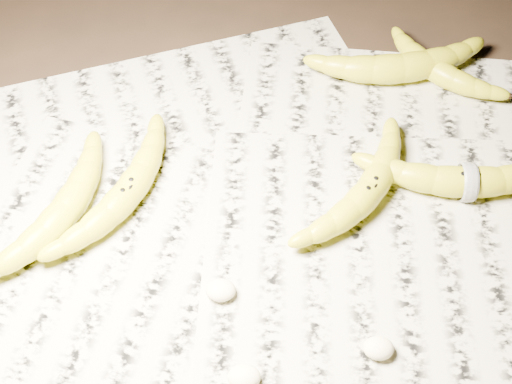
{
  "coord_description": "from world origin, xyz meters",
  "views": [
    {
      "loc": [
        -0.02,
        -0.5,
        0.68
      ],
      "look_at": [
        -0.02,
        -0.01,
        0.05
      ],
      "focal_mm": 50.0,
      "sensor_mm": 36.0,
      "label": 1
    }
  ],
  "objects_px": {
    "banana_taped": "(468,180)",
    "banana_upper_b": "(437,68)",
    "banana_upper_a": "(401,66)",
    "banana_left_a": "(127,191)",
    "banana_center": "(369,189)",
    "banana_left_b": "(64,209)"
  },
  "relations": [
    {
      "from": "banana_center",
      "to": "banana_upper_a",
      "type": "bearing_deg",
      "value": 18.7
    },
    {
      "from": "banana_center",
      "to": "banana_left_a",
      "type": "bearing_deg",
      "value": 126.14
    },
    {
      "from": "banana_left_a",
      "to": "banana_upper_a",
      "type": "xyz_separation_m",
      "value": [
        0.35,
        0.21,
        0.0
      ]
    },
    {
      "from": "banana_taped",
      "to": "banana_upper_b",
      "type": "height_order",
      "value": "banana_taped"
    },
    {
      "from": "banana_center",
      "to": "banana_upper_a",
      "type": "xyz_separation_m",
      "value": [
        0.06,
        0.21,
        0.0
      ]
    },
    {
      "from": "banana_left_b",
      "to": "banana_upper_a",
      "type": "bearing_deg",
      "value": -35.23
    },
    {
      "from": "banana_upper_a",
      "to": "banana_upper_b",
      "type": "bearing_deg",
      "value": -8.34
    },
    {
      "from": "banana_taped",
      "to": "banana_upper_b",
      "type": "xyz_separation_m",
      "value": [
        -0.0,
        0.2,
        -0.0
      ]
    },
    {
      "from": "banana_left_b",
      "to": "banana_taped",
      "type": "bearing_deg",
      "value": -59.95
    },
    {
      "from": "banana_upper_a",
      "to": "banana_upper_b",
      "type": "relative_size",
      "value": 1.33
    },
    {
      "from": "banana_left_b",
      "to": "banana_upper_a",
      "type": "relative_size",
      "value": 0.92
    },
    {
      "from": "banana_left_a",
      "to": "banana_taped",
      "type": "bearing_deg",
      "value": -60.21
    },
    {
      "from": "banana_center",
      "to": "banana_upper_b",
      "type": "xyz_separation_m",
      "value": [
        0.11,
        0.21,
        -0.0
      ]
    },
    {
      "from": "banana_upper_a",
      "to": "banana_left_b",
      "type": "bearing_deg",
      "value": -158.54
    },
    {
      "from": "banana_left_a",
      "to": "banana_center",
      "type": "distance_m",
      "value": 0.28
    },
    {
      "from": "banana_upper_a",
      "to": "banana_taped",
      "type": "bearing_deg",
      "value": -83.21
    },
    {
      "from": "banana_taped",
      "to": "banana_upper_b",
      "type": "bearing_deg",
      "value": 92.61
    },
    {
      "from": "banana_upper_b",
      "to": "banana_upper_a",
      "type": "bearing_deg",
      "value": -134.21
    },
    {
      "from": "banana_left_a",
      "to": "banana_upper_b",
      "type": "height_order",
      "value": "banana_left_a"
    },
    {
      "from": "banana_center",
      "to": "banana_upper_b",
      "type": "bearing_deg",
      "value": 7.46
    },
    {
      "from": "banana_left_b",
      "to": "banana_left_a",
      "type": "bearing_deg",
      "value": -43.87
    },
    {
      "from": "banana_left_b",
      "to": "banana_upper_a",
      "type": "height_order",
      "value": "banana_upper_a"
    }
  ]
}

